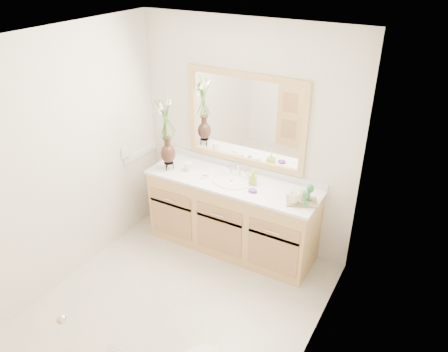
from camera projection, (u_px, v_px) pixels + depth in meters
The scene contains 22 objects.
floor at pixel (180, 303), 4.09m from camera, with size 2.60×2.60×0.00m, color beige.
ceiling at pixel (163, 41), 2.95m from camera, with size 2.40×2.60×0.02m, color white.
wall_back at pixel (246, 138), 4.52m from camera, with size 2.40×0.02×2.40m, color white.
wall_front at pixel (43, 293), 2.52m from camera, with size 2.40×0.02×2.40m, color white.
wall_left at pixel (67, 161), 4.04m from camera, with size 0.02×2.60×2.40m, color white.
wall_right at pixel (316, 237), 3.00m from camera, with size 0.02×2.60×2.40m, color white.
vanity at pixel (232, 216), 4.68m from camera, with size 1.80×0.55×0.80m.
counter at pixel (232, 182), 4.48m from camera, with size 1.84×0.57×0.03m, color white.
sink at pixel (231, 186), 4.49m from camera, with size 0.38×0.34×0.23m.
mirror at pixel (245, 120), 4.40m from camera, with size 1.32×0.04×0.97m.
switch_plate at pixel (125, 152), 4.72m from camera, with size 0.02×0.12×0.12m, color white.
door at pixel (18, 298), 2.76m from camera, with size 0.80×0.03×2.00m, color tan.
flower_vase at pixel (166, 124), 4.46m from camera, with size 0.18×0.18×0.76m.
tumbler at pixel (188, 166), 4.65m from camera, with size 0.07×0.07×0.09m, color white.
soap_dish at pixel (205, 176), 4.55m from camera, with size 0.11×0.11×0.04m.
soap_bottle at pixel (253, 178), 4.38m from camera, with size 0.06×0.07×0.14m, color #9CCD30.
purple_dish at pixel (253, 190), 4.27m from camera, with size 0.09×0.07×0.03m, color #5A287A.
tray at pixel (302, 202), 4.10m from camera, with size 0.29×0.19×0.01m, color brown.
mug_left at pixel (294, 198), 4.05m from camera, with size 0.10×0.10×0.10m, color white.
mug_right at pixel (304, 195), 4.11m from camera, with size 0.09×0.08×0.09m, color white.
goblet_front at pixel (306, 195), 3.98m from camera, with size 0.07×0.07×0.15m.
goblet_back at pixel (310, 189), 4.07m from camera, with size 0.07×0.07×0.16m.
Camera 1 is at (1.85, -2.44, 2.99)m, focal length 35.00 mm.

